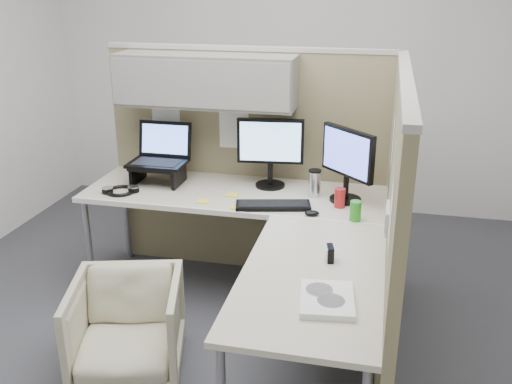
% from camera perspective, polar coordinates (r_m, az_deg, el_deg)
% --- Properties ---
extents(ground, '(4.50, 4.50, 0.00)m').
position_cam_1_polar(ground, '(3.62, -2.50, -13.98)').
color(ground, '#39393E').
rests_on(ground, ground).
extents(partition_back, '(2.00, 0.36, 1.63)m').
position_cam_1_polar(partition_back, '(3.95, -2.63, 6.61)').
color(partition_back, '#877B58').
rests_on(partition_back, ground).
extents(partition_right, '(0.07, 2.03, 1.63)m').
position_cam_1_polar(partition_right, '(3.06, 13.44, -3.77)').
color(partition_right, '#877B58').
rests_on(partition_right, ground).
extents(desk, '(2.00, 1.98, 0.73)m').
position_cam_1_polar(desk, '(3.36, -0.06, -3.36)').
color(desk, beige).
rests_on(desk, ground).
extents(office_chair, '(0.70, 0.68, 0.60)m').
position_cam_1_polar(office_chair, '(3.25, -12.79, -12.58)').
color(office_chair, '#B8AF92').
rests_on(office_chair, ground).
extents(monitor_left, '(0.44, 0.20, 0.47)m').
position_cam_1_polar(monitor_left, '(3.78, 1.45, 4.50)').
color(monitor_left, black).
rests_on(monitor_left, desk).
extents(monitor_right, '(0.34, 0.33, 0.47)m').
position_cam_1_polar(monitor_right, '(3.57, 9.12, 3.28)').
color(monitor_right, black).
rests_on(monitor_right, desk).
extents(laptop_station, '(0.38, 0.32, 0.39)m').
position_cam_1_polar(laptop_station, '(3.96, -9.63, 3.11)').
color(laptop_station, black).
rests_on(laptop_station, desk).
extents(keyboard, '(0.48, 0.25, 0.02)m').
position_cam_1_polar(keyboard, '(3.50, 1.72, -1.35)').
color(keyboard, black).
rests_on(keyboard, desk).
extents(mouse, '(0.10, 0.08, 0.03)m').
position_cam_1_polar(mouse, '(3.40, 5.62, -2.11)').
color(mouse, black).
rests_on(mouse, desk).
extents(travel_mug, '(0.08, 0.08, 0.18)m').
position_cam_1_polar(travel_mug, '(3.68, 5.88, 0.90)').
color(travel_mug, silver).
rests_on(travel_mug, desk).
extents(soda_can_green, '(0.07, 0.07, 0.12)m').
position_cam_1_polar(soda_can_green, '(3.34, 9.92, -1.89)').
color(soda_can_green, '#268C1E').
rests_on(soda_can_green, desk).
extents(soda_can_silver, '(0.07, 0.07, 0.12)m').
position_cam_1_polar(soda_can_silver, '(3.53, 8.38, -0.58)').
color(soda_can_silver, '#B21E1E').
rests_on(soda_can_silver, desk).
extents(sticky_note_d, '(0.08, 0.08, 0.01)m').
position_cam_1_polar(sticky_note_d, '(3.70, -2.38, -0.30)').
color(sticky_note_d, yellow).
rests_on(sticky_note_d, desk).
extents(sticky_note_a, '(0.08, 0.08, 0.01)m').
position_cam_1_polar(sticky_note_a, '(3.60, -5.33, -0.93)').
color(sticky_note_a, yellow).
rests_on(sticky_note_a, desk).
extents(sticky_note_b, '(0.08, 0.08, 0.01)m').
position_cam_1_polar(sticky_note_b, '(3.50, -1.90, -1.53)').
color(sticky_note_b, yellow).
rests_on(sticky_note_b, desk).
extents(headphones, '(0.24, 0.24, 0.03)m').
position_cam_1_polar(headphones, '(3.84, -13.38, 0.15)').
color(headphones, black).
rests_on(headphones, desk).
extents(paper_stack, '(0.26, 0.32, 0.03)m').
position_cam_1_polar(paper_stack, '(2.53, 7.10, -10.62)').
color(paper_stack, white).
rests_on(paper_stack, desk).
extents(desk_clock, '(0.05, 0.08, 0.08)m').
position_cam_1_polar(desk_clock, '(2.87, 7.40, -6.11)').
color(desk_clock, black).
rests_on(desk_clock, desk).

